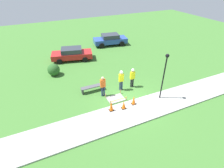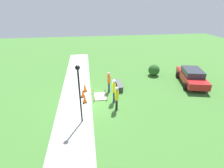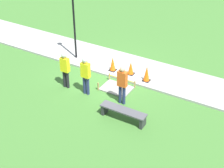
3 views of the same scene
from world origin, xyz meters
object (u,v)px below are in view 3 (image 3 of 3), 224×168
object	(u,v)px
traffic_cone_sidewalk_edge	(113,64)
worker_supervisor	(65,66)
park_bench	(123,112)
traffic_cone_far_patch	(131,68)
worker_assistant	(85,72)
bystander_in_orange_shirt	(122,83)
lamppost_near	(74,12)
traffic_cone_near_patch	(147,74)

from	to	relation	value
traffic_cone_sidewalk_edge	worker_supervisor	world-z (taller)	worker_supervisor
park_bench	traffic_cone_far_patch	bearing A→B (deg)	-67.16
worker_assistant	bystander_in_orange_shirt	world-z (taller)	worker_assistant
park_bench	worker_supervisor	bearing A→B (deg)	-13.14
park_bench	lamppost_near	bearing A→B (deg)	-35.14
worker_assistant	lamppost_near	size ratio (longest dim) A/B	0.50
worker_assistant	park_bench	bearing A→B (deg)	160.72
worker_assistant	bystander_in_orange_shirt	size ratio (longest dim) A/B	1.04
worker_supervisor	bystander_in_orange_shirt	bearing A→B (deg)	-176.30
worker_supervisor	worker_assistant	size ratio (longest dim) A/B	0.97
traffic_cone_sidewalk_edge	worker_assistant	distance (m)	2.36
worker_assistant	lamppost_near	bearing A→B (deg)	-46.79
worker_supervisor	lamppost_near	xyz separation A→B (m)	(1.19, -2.46, 1.50)
traffic_cone_near_patch	traffic_cone_sidewalk_edge	size ratio (longest dim) A/B	1.07
traffic_cone_far_patch	park_bench	world-z (taller)	traffic_cone_far_patch
traffic_cone_near_patch	worker_assistant	size ratio (longest dim) A/B	0.42
traffic_cone_near_patch	traffic_cone_sidewalk_edge	world-z (taller)	traffic_cone_near_patch
traffic_cone_sidewalk_edge	worker_assistant	bearing A→B (deg)	88.63
traffic_cone_sidewalk_edge	lamppost_near	distance (m)	3.19
traffic_cone_near_patch	lamppost_near	xyz separation A→B (m)	(4.22, -0.23, 2.11)
traffic_cone_near_patch	lamppost_near	distance (m)	4.73
traffic_cone_near_patch	bystander_in_orange_shirt	size ratio (longest dim) A/B	0.44
lamppost_near	bystander_in_orange_shirt	bearing A→B (deg)	150.56
park_bench	worker_supervisor	xyz separation A→B (m)	(3.45, -0.81, 0.74)
park_bench	lamppost_near	distance (m)	6.11
traffic_cone_far_patch	traffic_cone_sidewalk_edge	world-z (taller)	traffic_cone_sidewalk_edge
park_bench	worker_supervisor	world-z (taller)	worker_supervisor
worker_supervisor	worker_assistant	distance (m)	1.11
worker_supervisor	traffic_cone_near_patch	bearing A→B (deg)	-143.57
park_bench	lamppost_near	size ratio (longest dim) A/B	0.51
traffic_cone_sidewalk_edge	bystander_in_orange_shirt	bearing A→B (deg)	128.86
park_bench	worker_assistant	distance (m)	2.60
worker_assistant	bystander_in_orange_shirt	xyz separation A→B (m)	(-1.74, -0.17, -0.11)
traffic_cone_near_patch	traffic_cone_sidewalk_edge	bearing A→B (deg)	-1.18
traffic_cone_near_patch	worker_supervisor	size ratio (longest dim) A/B	0.43
traffic_cone_far_patch	worker_supervisor	distance (m)	3.27
worker_supervisor	bystander_in_orange_shirt	xyz separation A→B (m)	(-2.85, -0.18, -0.06)
bystander_in_orange_shirt	traffic_cone_near_patch	bearing A→B (deg)	-95.10
bystander_in_orange_shirt	traffic_cone_sidewalk_edge	bearing A→B (deg)	-51.14
traffic_cone_near_patch	lamppost_near	bearing A→B (deg)	-3.10
park_bench	traffic_cone_sidewalk_edge	bearing A→B (deg)	-53.37
worker_assistant	lamppost_near	world-z (taller)	lamppost_near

